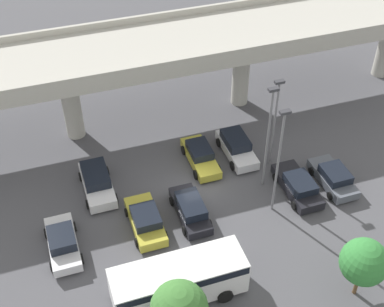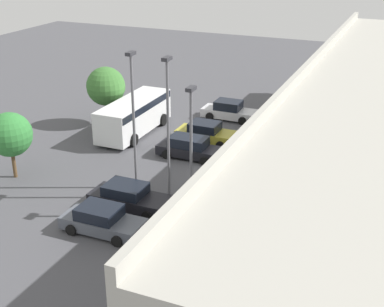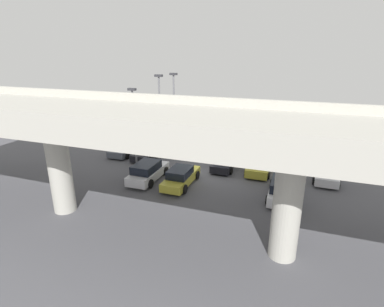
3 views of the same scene
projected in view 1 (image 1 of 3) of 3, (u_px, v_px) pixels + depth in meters
name	position (u px, v px, depth m)	size (l,w,h in m)	color
ground_plane	(197.00, 191.00, 38.68)	(92.30, 92.30, 0.00)	#4C4C51
highway_overpass	(158.00, 53.00, 41.42)	(44.52, 7.75, 7.68)	#ADAAA0
parked_car_0	(63.00, 242.00, 34.13)	(2.06, 4.59, 1.57)	silver
parked_car_1	(97.00, 182.00, 38.32)	(2.19, 4.82, 1.58)	silver
parked_car_2	(146.00, 220.00, 35.60)	(2.15, 4.54, 1.51)	gold
parked_car_3	(190.00, 209.00, 36.37)	(1.99, 4.59, 1.50)	black
parked_car_4	(200.00, 156.00, 40.60)	(1.99, 4.76, 1.47)	gold
parked_car_5	(236.00, 147.00, 41.32)	(2.08, 4.69, 1.59)	silver
parked_car_6	(298.00, 185.00, 38.18)	(2.14, 4.82, 1.43)	black
parked_car_7	(333.00, 177.00, 38.83)	(2.12, 4.43, 1.45)	#515660
shuttle_bus	(179.00, 279.00, 30.95)	(7.89, 2.82, 2.65)	white
lamp_post_near_aisle	(275.00, 117.00, 38.21)	(0.70, 0.35, 7.43)	slate
lamp_post_mid_lot	(279.00, 155.00, 34.18)	(0.70, 0.35, 8.44)	slate
lamp_post_by_overpass	(269.00, 132.00, 36.01)	(0.70, 0.35, 8.45)	slate
tree_front_centre	(364.00, 262.00, 30.22)	(2.80, 2.80, 4.32)	brown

